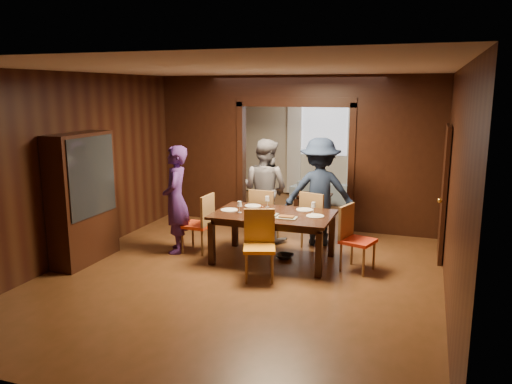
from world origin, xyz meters
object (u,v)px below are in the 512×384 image
at_px(chair_near, 259,246).
at_px(dining_table, 273,237).
at_px(person_grey, 265,190).
at_px(chair_left, 197,223).
at_px(sofa, 328,192).
at_px(chair_right, 358,239).
at_px(coffee_table, 313,203).
at_px(chair_far_l, 265,216).
at_px(person_purple, 176,200).
at_px(chair_far_r, 317,219).
at_px(person_navy, 320,192).
at_px(hutch, 82,198).

bearing_deg(chair_near, dining_table, 74.74).
distance_m(person_grey, chair_left, 1.39).
distance_m(person_grey, sofa, 3.44).
height_order(person_grey, chair_right, person_grey).
relative_size(coffee_table, chair_left, 0.82).
xyz_separation_m(coffee_table, chair_right, (1.42, -3.30, 0.28)).
relative_size(chair_right, chair_far_l, 1.00).
distance_m(person_purple, chair_left, 0.52).
distance_m(sofa, chair_far_l, 3.56).
xyz_separation_m(dining_table, chair_right, (1.31, -0.02, 0.10)).
bearing_deg(chair_near, person_grey, 87.14).
bearing_deg(chair_right, sofa, 33.80).
bearing_deg(chair_far_l, chair_far_r, -175.23).
bearing_deg(person_grey, person_purple, 59.40).
relative_size(person_grey, chair_right, 1.86).
distance_m(chair_right, chair_near, 1.49).
bearing_deg(sofa, chair_far_r, 107.54).
xyz_separation_m(person_navy, dining_table, (-0.49, -1.09, -0.54)).
bearing_deg(sofa, chair_near, 100.05).
relative_size(person_purple, chair_far_r, 1.81).
height_order(sofa, dining_table, dining_table).
bearing_deg(coffee_table, hutch, -121.80).
xyz_separation_m(person_purple, coffee_table, (1.52, 3.38, -0.68)).
distance_m(dining_table, chair_far_r, 1.03).
xyz_separation_m(coffee_table, chair_left, (-1.20, -3.28, 0.28)).
xyz_separation_m(chair_far_l, hutch, (-2.35, -1.82, 0.52)).
relative_size(person_navy, chair_far_l, 1.90).
height_order(chair_near, hutch, hutch).
xyz_separation_m(chair_left, hutch, (-1.45, -0.99, 0.52)).
height_order(coffee_table, chair_left, chair_left).
height_order(person_purple, dining_table, person_purple).
height_order(dining_table, chair_near, chair_near).
bearing_deg(chair_far_r, dining_table, 77.38).
relative_size(person_purple, sofa, 1.01).
distance_m(sofa, chair_left, 4.57).
height_order(person_grey, hutch, hutch).
distance_m(person_grey, hutch, 3.04).
bearing_deg(chair_left, chair_far_l, 134.77).
distance_m(person_purple, sofa, 4.80).
distance_m(person_purple, hutch, 1.44).
bearing_deg(hutch, coffee_table, 58.20).
bearing_deg(chair_right, chair_left, 106.87).
relative_size(dining_table, chair_far_l, 1.88).
height_order(sofa, coffee_table, sofa).
height_order(sofa, chair_far_l, chair_far_l).
bearing_deg(chair_left, hutch, -53.75).
distance_m(person_grey, chair_right, 2.11).
relative_size(chair_right, chair_near, 1.00).
xyz_separation_m(person_purple, chair_far_r, (2.13, 0.99, -0.39)).
height_order(person_navy, sofa, person_navy).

